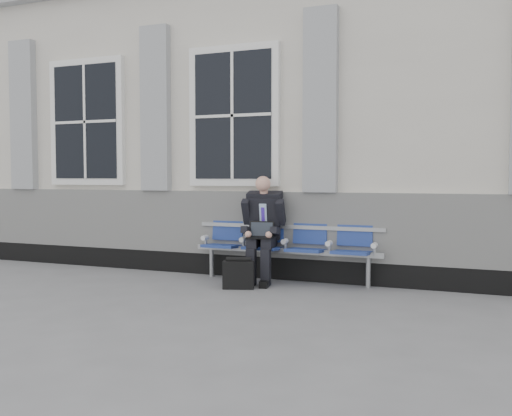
% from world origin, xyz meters
% --- Properties ---
extents(ground, '(70.00, 70.00, 0.00)m').
position_xyz_m(ground, '(0.00, 0.00, 0.00)').
color(ground, slate).
rests_on(ground, ground).
extents(station_building, '(14.40, 4.40, 4.49)m').
position_xyz_m(station_building, '(-0.02, 3.47, 2.22)').
color(station_building, beige).
rests_on(station_building, ground).
extents(bench, '(2.60, 0.47, 0.91)m').
position_xyz_m(bench, '(1.17, 1.32, 0.55)').
color(bench, '#9EA0A3').
rests_on(bench, ground).
extents(businessman, '(0.60, 0.80, 1.41)m').
position_xyz_m(businessman, '(0.89, 1.19, 0.76)').
color(businessman, black).
rests_on(businessman, ground).
extents(briefcase, '(0.42, 0.28, 0.40)m').
position_xyz_m(briefcase, '(0.77, 0.65, 0.18)').
color(briefcase, black).
rests_on(briefcase, ground).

